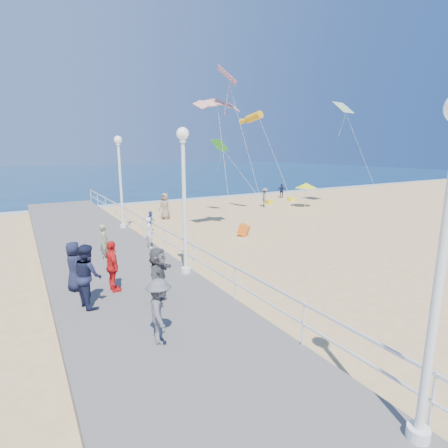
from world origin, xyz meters
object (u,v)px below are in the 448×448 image
spectator_7 (88,275)px  toddler_held (151,220)px  spectator_5 (158,276)px  beach_walker_c (165,206)px  box_kite (244,231)px  spectator_4 (74,266)px  lamp_post_mid (184,186)px  spectator_2 (159,311)px  spectator_3 (113,266)px  woman_holding_toddler (149,232)px  lamp_post_far (120,172)px  beach_umbrella (306,185)px  beach_chair_left (269,202)px  beach_chair_right (291,199)px  beach_walker_b (282,191)px  spectator_6 (104,242)px  lamp_post_near (444,243)px

spectator_7 → toddler_held: bearing=-46.7°
spectator_5 → spectator_7: size_ratio=0.93×
toddler_held → spectator_7: size_ratio=0.46×
beach_walker_c → box_kite: beach_walker_c is taller
toddler_held → spectator_5: spectator_5 is taller
spectator_4 → lamp_post_mid: bearing=-106.4°
spectator_2 → spectator_5: size_ratio=0.91×
spectator_2 → spectator_3: 3.72m
spectator_7 → beach_walker_c: bearing=-40.9°
woman_holding_toddler → beach_walker_c: (3.90, 8.14, -0.19)m
lamp_post_far → woman_holding_toddler: size_ratio=3.60×
beach_umbrella → beach_chair_left: bearing=118.8°
lamp_post_mid → beach_umbrella: bearing=33.7°
spectator_3 → spectator_4: size_ratio=1.04×
beach_umbrella → beach_chair_right: beach_umbrella is taller
woman_holding_toddler → beach_walker_b: size_ratio=1.02×
toddler_held → spectator_7: 6.51m
lamp_post_far → woman_holding_toddler: (-0.05, -5.00, -2.52)m
spectator_7 → beach_umbrella: spectator_7 is taller
lamp_post_far → spectator_4: lamp_post_far is taller
spectator_4 → spectator_5: 3.13m
beach_walker_b → lamp_post_mid: bearing=83.7°
lamp_post_mid → toddler_held: lamp_post_mid is taller
beach_umbrella → spectator_3: bearing=-149.3°
box_kite → beach_chair_right: 15.28m
lamp_post_mid → spectator_3: lamp_post_mid is taller
spectator_6 → beach_umbrella: bearing=-56.7°
spectator_3 → beach_walker_c: 14.20m
lamp_post_near → beach_walker_c: bearing=79.7°
toddler_held → spectator_6: toddler_held is taller
toddler_held → spectator_5: size_ratio=0.50×
lamp_post_mid → beach_chair_left: (14.69, 13.91, -3.46)m
spectator_6 → spectator_7: 4.63m
spectator_6 → lamp_post_mid: bearing=-134.3°
spectator_2 → box_kite: 12.45m
woman_holding_toddler → toddler_held: (0.15, 0.15, 0.55)m
spectator_3 → beach_chair_right: bearing=-56.6°
box_kite → beach_chair_right: bearing=-1.7°
spectator_6 → beach_walker_b: size_ratio=1.05×
lamp_post_far → beach_chair_right: size_ratio=9.67×
woman_holding_toddler → spectator_4: 5.26m
lamp_post_near → toddler_held: lamp_post_near is taller
spectator_2 → beach_chair_right: 27.64m
spectator_2 → lamp_post_near: bearing=-138.5°
beach_walker_b → toddler_held: bearing=75.9°
spectator_5 → beach_walker_c: spectator_5 is taller
spectator_2 → spectator_6: size_ratio=1.06×
lamp_post_near → spectator_4: bearing=112.3°
lamp_post_mid → beach_umbrella: lamp_post_mid is taller
beach_walker_b → beach_umbrella: (-2.21, -5.87, 1.19)m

